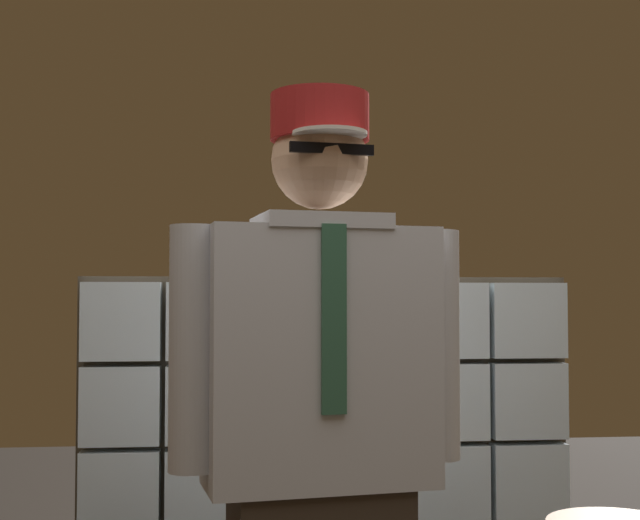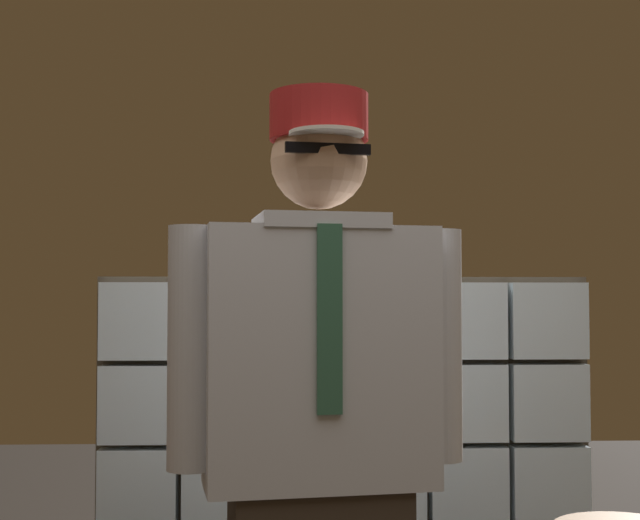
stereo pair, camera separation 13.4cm
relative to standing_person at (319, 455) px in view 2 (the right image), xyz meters
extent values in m
cube|color=silver|center=(-0.55, 0.83, -0.25)|extent=(0.25, 0.08, 0.25)
cube|color=silver|center=(-0.28, 0.83, -0.25)|extent=(0.25, 0.08, 0.25)
cube|color=silver|center=(-0.02, 0.83, -0.25)|extent=(0.25, 0.08, 0.25)
cube|color=silver|center=(0.25, 0.83, -0.25)|extent=(0.25, 0.08, 0.25)
cube|color=silver|center=(0.52, 0.83, -0.25)|extent=(0.25, 0.08, 0.25)
cube|color=silver|center=(0.79, 0.83, -0.25)|extent=(0.25, 0.08, 0.25)
cube|color=silver|center=(-0.55, 0.83, 0.02)|extent=(0.25, 0.08, 0.25)
cube|color=silver|center=(-0.28, 0.83, 0.02)|extent=(0.25, 0.08, 0.25)
cube|color=silver|center=(-0.02, 0.83, 0.02)|extent=(0.25, 0.08, 0.25)
cube|color=silver|center=(0.25, 0.83, 0.02)|extent=(0.25, 0.08, 0.25)
cube|color=silver|center=(0.52, 0.83, 0.02)|extent=(0.25, 0.08, 0.25)
cube|color=silver|center=(0.79, 0.83, 0.02)|extent=(0.25, 0.08, 0.25)
cube|color=silver|center=(-0.55, 0.83, 0.29)|extent=(0.25, 0.08, 0.25)
cube|color=silver|center=(-0.28, 0.83, 0.29)|extent=(0.25, 0.08, 0.25)
cube|color=silver|center=(-0.02, 0.83, 0.29)|extent=(0.25, 0.08, 0.25)
cube|color=silver|center=(0.25, 0.83, 0.29)|extent=(0.25, 0.08, 0.25)
cube|color=silver|center=(0.52, 0.83, 0.29)|extent=(0.25, 0.08, 0.25)
cube|color=silver|center=(0.79, 0.83, 0.29)|extent=(0.25, 0.08, 0.25)
cube|color=#4C4438|center=(0.12, 0.88, -0.25)|extent=(1.64, 0.02, 1.37)
cube|color=silver|center=(0.00, 0.00, 0.23)|extent=(0.56, 0.31, 0.60)
cube|color=#33664C|center=(0.02, -0.12, 0.32)|extent=(0.06, 0.02, 0.42)
cube|color=silver|center=(0.00, 0.00, 0.54)|extent=(0.32, 0.28, 0.04)
sphere|color=tan|center=(0.00, 0.00, 0.68)|extent=(0.23, 0.23, 0.23)
ellipsoid|color=black|center=(0.01, -0.05, 0.64)|extent=(0.16, 0.10, 0.10)
cube|color=black|center=(0.02, -0.10, 0.69)|extent=(0.19, 0.04, 0.02)
cylinder|color=white|center=(0.01, -0.08, 0.73)|extent=(0.20, 0.20, 0.01)
cylinder|color=maroon|center=(0.00, 0.00, 0.79)|extent=(0.23, 0.23, 0.11)
cylinder|color=silver|center=(0.29, 0.05, 0.25)|extent=(0.12, 0.12, 0.55)
cylinder|color=silver|center=(-0.29, -0.05, 0.25)|extent=(0.12, 0.12, 0.55)
camera|label=1|loc=(-0.21, -2.00, 0.36)|focal=48.48mm
camera|label=2|loc=(-0.08, -2.01, 0.36)|focal=48.48mm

